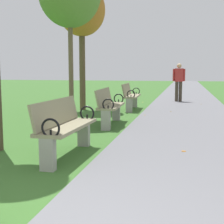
{
  "coord_description": "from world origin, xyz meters",
  "views": [
    {
      "loc": [
        1.31,
        -1.74,
        1.35
      ],
      "look_at": [
        -0.05,
        4.25,
        0.55
      ],
      "focal_mm": 51.56,
      "sensor_mm": 36.0,
      "label": 1
    }
  ],
  "objects_px": {
    "park_bench_2": "(65,126)",
    "tree_4": "(82,11)",
    "pedestrian_walking": "(179,80)",
    "park_bench_4": "(130,96)",
    "park_bench_3": "(109,105)"
  },
  "relations": [
    {
      "from": "park_bench_4",
      "to": "tree_4",
      "type": "relative_size",
      "value": 0.38
    },
    {
      "from": "tree_4",
      "to": "park_bench_4",
      "type": "bearing_deg",
      "value": 11.63
    },
    {
      "from": "tree_4",
      "to": "pedestrian_walking",
      "type": "bearing_deg",
      "value": 48.37
    },
    {
      "from": "park_bench_2",
      "to": "pedestrian_walking",
      "type": "relative_size",
      "value": 0.99
    },
    {
      "from": "park_bench_3",
      "to": "pedestrian_walking",
      "type": "xyz_separation_m",
      "value": [
        1.55,
        6.39,
        0.44
      ]
    },
    {
      "from": "tree_4",
      "to": "park_bench_2",
      "type": "bearing_deg",
      "value": -74.66
    },
    {
      "from": "park_bench_3",
      "to": "tree_4",
      "type": "distance_m",
      "value": 4.3
    },
    {
      "from": "park_bench_2",
      "to": "park_bench_3",
      "type": "distance_m",
      "value": 3.04
    },
    {
      "from": "park_bench_2",
      "to": "park_bench_4",
      "type": "xyz_separation_m",
      "value": [
        0.0,
        6.2,
        0.0
      ]
    },
    {
      "from": "park_bench_2",
      "to": "park_bench_3",
      "type": "bearing_deg",
      "value": 90.0
    },
    {
      "from": "park_bench_3",
      "to": "pedestrian_walking",
      "type": "height_order",
      "value": "pedestrian_walking"
    },
    {
      "from": "pedestrian_walking",
      "to": "tree_4",
      "type": "bearing_deg",
      "value": -131.63
    },
    {
      "from": "park_bench_2",
      "to": "tree_4",
      "type": "bearing_deg",
      "value": 105.34
    },
    {
      "from": "park_bench_2",
      "to": "tree_4",
      "type": "distance_m",
      "value": 6.7
    },
    {
      "from": "pedestrian_walking",
      "to": "park_bench_4",
      "type": "bearing_deg",
      "value": -115.68
    }
  ]
}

